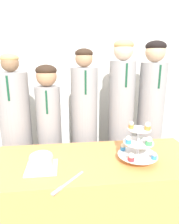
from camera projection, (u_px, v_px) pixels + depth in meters
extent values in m
cube|color=silver|center=(76.00, 69.00, 2.39)|extent=(9.00, 0.06, 2.70)
cube|color=#EF9951|center=(86.00, 201.00, 1.60)|extent=(1.76, 0.65, 0.73)
cube|color=white|center=(42.00, 168.00, 1.38)|extent=(0.21, 0.21, 0.01)
cylinder|color=silver|center=(41.00, 162.00, 1.37)|extent=(0.16, 0.16, 0.08)
ellipsoid|color=silver|center=(41.00, 156.00, 1.36)|extent=(0.16, 0.16, 0.06)
cube|color=silver|center=(73.00, 179.00, 1.26)|extent=(0.15, 0.16, 0.00)
cube|color=#B2B2B7|center=(57.00, 191.00, 1.15)|extent=(0.07, 0.08, 0.01)
cylinder|color=silver|center=(138.00, 145.00, 1.46)|extent=(0.02, 0.02, 0.25)
cylinder|color=silver|center=(138.00, 155.00, 1.48)|extent=(0.29, 0.29, 0.01)
cylinder|color=silver|center=(138.00, 142.00, 1.45)|extent=(0.22, 0.22, 0.01)
cylinder|color=silver|center=(139.00, 129.00, 1.43)|extent=(0.17, 0.17, 0.01)
cylinder|color=#E5333D|center=(131.00, 159.00, 1.38)|extent=(0.04, 0.04, 0.03)
sphere|color=white|center=(131.00, 156.00, 1.38)|extent=(0.04, 0.04, 0.04)
cylinder|color=#3893DB|center=(154.00, 157.00, 1.41)|extent=(0.04, 0.04, 0.03)
sphere|color=silver|center=(154.00, 154.00, 1.40)|extent=(0.03, 0.03, 0.03)
cylinder|color=yellow|center=(141.00, 146.00, 1.58)|extent=(0.04, 0.04, 0.03)
sphere|color=white|center=(142.00, 143.00, 1.57)|extent=(0.03, 0.03, 0.03)
cylinder|color=#3893DB|center=(123.00, 148.00, 1.54)|extent=(0.04, 0.04, 0.03)
sphere|color=#F4E5C6|center=(123.00, 146.00, 1.54)|extent=(0.04, 0.04, 0.04)
cylinder|color=white|center=(140.00, 136.00, 1.52)|extent=(0.05, 0.05, 0.03)
sphere|color=silver|center=(140.00, 133.00, 1.52)|extent=(0.04, 0.04, 0.04)
cylinder|color=#3893DB|center=(128.00, 142.00, 1.42)|extent=(0.04, 0.04, 0.03)
sphere|color=white|center=(129.00, 138.00, 1.42)|extent=(0.04, 0.04, 0.04)
cylinder|color=#4CB766|center=(149.00, 143.00, 1.39)|extent=(0.05, 0.05, 0.03)
sphere|color=silver|center=(149.00, 139.00, 1.39)|extent=(0.04, 0.04, 0.04)
cylinder|color=orange|center=(148.00, 128.00, 1.41)|extent=(0.04, 0.04, 0.03)
sphere|color=#F4E5C6|center=(148.00, 125.00, 1.40)|extent=(0.04, 0.04, 0.04)
cylinder|color=orange|center=(131.00, 127.00, 1.44)|extent=(0.04, 0.04, 0.02)
sphere|color=beige|center=(131.00, 124.00, 1.43)|extent=(0.04, 0.04, 0.04)
cylinder|color=#939399|center=(18.00, 140.00, 2.01)|extent=(0.29, 0.29, 1.35)
sphere|color=#8E6B4C|center=(10.00, 63.00, 1.82)|extent=(0.16, 0.16, 0.16)
ellipsoid|color=tan|center=(9.00, 58.00, 1.80)|extent=(0.16, 0.16, 0.09)
cube|color=#14472D|center=(8.00, 88.00, 1.73)|extent=(0.02, 0.01, 0.22)
cylinder|color=#939399|center=(50.00, 145.00, 2.06)|extent=(0.24, 0.24, 1.21)
sphere|color=tan|center=(46.00, 76.00, 1.88)|extent=(0.20, 0.20, 0.20)
ellipsoid|color=#332319|center=(46.00, 70.00, 1.87)|extent=(0.20, 0.20, 0.11)
cube|color=#14472D|center=(47.00, 102.00, 1.82)|extent=(0.02, 0.01, 0.22)
cylinder|color=#939399|center=(85.00, 135.00, 2.08)|extent=(0.26, 0.26, 1.39)
sphere|color=tan|center=(84.00, 58.00, 1.88)|extent=(0.17, 0.17, 0.17)
ellipsoid|color=#332319|center=(84.00, 53.00, 1.87)|extent=(0.17, 0.17, 0.09)
cube|color=#14472D|center=(86.00, 83.00, 1.81)|extent=(0.02, 0.01, 0.22)
cylinder|color=#939399|center=(120.00, 131.00, 2.12)|extent=(0.26, 0.26, 1.45)
sphere|color=beige|center=(123.00, 51.00, 1.91)|extent=(0.19, 0.19, 0.19)
ellipsoid|color=tan|center=(124.00, 45.00, 1.90)|extent=(0.19, 0.19, 0.10)
cube|color=#14472D|center=(126.00, 75.00, 1.84)|extent=(0.02, 0.01, 0.22)
cylinder|color=#939399|center=(149.00, 131.00, 2.16)|extent=(0.27, 0.27, 1.44)
sphere|color=#D6AD89|center=(155.00, 52.00, 1.95)|extent=(0.20, 0.20, 0.20)
ellipsoid|color=black|center=(156.00, 46.00, 1.94)|extent=(0.20, 0.20, 0.11)
cube|color=#14472D|center=(160.00, 77.00, 1.88)|extent=(0.02, 0.01, 0.22)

